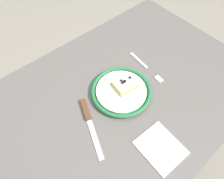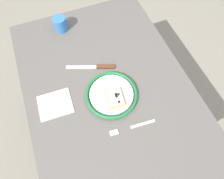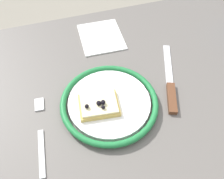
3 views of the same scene
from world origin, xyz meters
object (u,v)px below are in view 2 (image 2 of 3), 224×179
at_px(fork, 132,127).
at_px(cup, 60,24).
at_px(knife, 99,67).
at_px(pizza_slice_near, 115,98).
at_px(napkin, 55,104).
at_px(dining_table, 110,100).
at_px(plate, 112,94).

height_order(fork, cup, cup).
bearing_deg(knife, fork, -174.82).
relative_size(pizza_slice_near, napkin, 0.69).
bearing_deg(dining_table, napkin, 83.44).
bearing_deg(cup, fork, -167.97).
bearing_deg(plate, dining_table, 3.35).
xyz_separation_m(knife, cup, (0.31, 0.11, 0.03)).
bearing_deg(knife, pizza_slice_near, -177.03).
height_order(plate, fork, plate).
bearing_deg(fork, napkin, 51.78).
relative_size(pizza_slice_near, cup, 1.32).
bearing_deg(pizza_slice_near, knife, 2.97).
height_order(plate, knife, plate).
relative_size(pizza_slice_near, fork, 0.50).
bearing_deg(fork, knife, 5.18).
height_order(plate, napkin, plate).
xyz_separation_m(knife, fork, (-0.34, -0.03, -0.00)).
bearing_deg(plate, knife, 1.21).
bearing_deg(cup, plate, -166.91).
distance_m(knife, fork, 0.34).
relative_size(plate, pizza_slice_near, 2.36).
xyz_separation_m(plate, pizza_slice_near, (-0.03, -0.01, 0.01)).
distance_m(dining_table, plate, 0.10).
xyz_separation_m(plate, napkin, (0.05, 0.25, -0.01)).
distance_m(dining_table, cup, 0.49).
relative_size(knife, fork, 1.14).
xyz_separation_m(knife, napkin, (-0.12, 0.25, -0.00)).
distance_m(plate, cup, 0.49).
bearing_deg(napkin, fork, -128.22).
distance_m(dining_table, napkin, 0.27).
bearing_deg(napkin, cup, -18.19).
bearing_deg(cup, napkin, 161.81).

